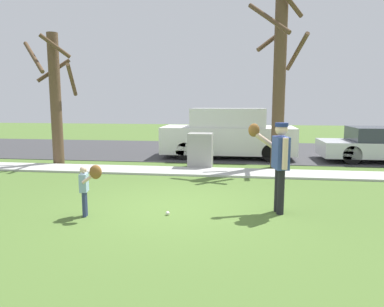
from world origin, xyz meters
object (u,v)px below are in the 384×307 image
(person_adult, at_px, (278,157))
(street_tree_near, at_px, (280,74))
(street_tree_far, at_px, (55,95))
(utility_cabinet, at_px, (200,150))
(person_child, at_px, (88,183))
(baseball, at_px, (168,213))
(parked_van_white, at_px, (228,134))

(person_adult, height_order, street_tree_near, street_tree_near)
(person_adult, height_order, street_tree_far, street_tree_far)
(street_tree_near, bearing_deg, utility_cabinet, -172.60)
(person_child, height_order, utility_cabinet, utility_cabinet)
(baseball, bearing_deg, utility_cabinet, 89.34)
(person_adult, height_order, utility_cabinet, person_adult)
(street_tree_far, bearing_deg, street_tree_near, 2.56)
(parked_van_white, bearing_deg, street_tree_far, 21.63)
(utility_cabinet, height_order, street_tree_far, street_tree_far)
(baseball, xyz_separation_m, utility_cabinet, (0.06, 5.01, 0.53))
(utility_cabinet, xyz_separation_m, street_tree_near, (2.47, 0.32, 2.44))
(street_tree_far, xyz_separation_m, parked_van_white, (5.75, 2.28, -1.46))
(street_tree_near, bearing_deg, street_tree_far, -177.44)
(baseball, bearing_deg, person_child, -168.21)
(person_adult, height_order, person_child, person_adult)
(street_tree_far, relative_size, parked_van_white, 0.88)
(street_tree_near, height_order, street_tree_far, street_tree_near)
(street_tree_far, distance_m, parked_van_white, 6.35)
(baseball, height_order, street_tree_near, street_tree_near)
(street_tree_far, bearing_deg, parked_van_white, 21.63)
(person_adult, bearing_deg, baseball, 1.11)
(utility_cabinet, bearing_deg, parked_van_white, 70.37)
(utility_cabinet, relative_size, street_tree_far, 0.26)
(person_adult, relative_size, baseball, 23.43)
(person_adult, xyz_separation_m, parked_van_white, (-1.19, 6.83, -0.18))
(utility_cabinet, distance_m, parked_van_white, 2.43)
(utility_cabinet, bearing_deg, person_adult, -66.39)
(baseball, distance_m, parked_van_white, 7.38)
(baseball, xyz_separation_m, street_tree_far, (-4.88, 5.00, 2.32))
(person_adult, bearing_deg, street_tree_far, -44.45)
(person_child, distance_m, utility_cabinet, 5.51)
(baseball, height_order, parked_van_white, parked_van_white)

